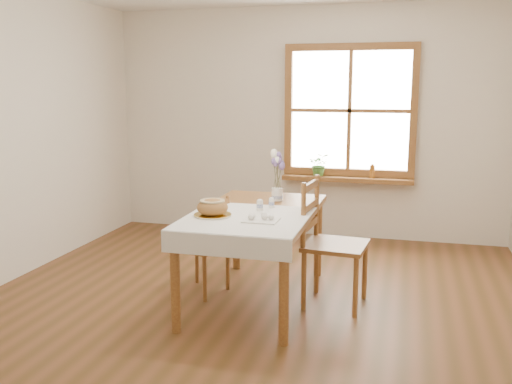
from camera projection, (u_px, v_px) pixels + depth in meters
ground at (246, 314)px, 4.38m from camera, size 5.00×5.00×0.00m
room_walls at (245, 89)px, 4.07m from camera, size 4.60×5.10×2.65m
window at (350, 111)px, 6.33m from camera, size 1.46×0.08×1.46m
window_sill at (347, 179)px, 6.41m from camera, size 1.46×0.20×0.05m
dining_table at (256, 221)px, 4.55m from camera, size 0.90×1.60×0.75m
table_linen at (245, 218)px, 4.24m from camera, size 0.91×0.99×0.01m
chair_left at (200, 245)px, 4.78m from camera, size 0.50×0.48×0.82m
chair_right at (336, 243)px, 4.49m from camera, size 0.54×0.52×1.01m
bread_plate at (213, 215)px, 4.29m from camera, size 0.29×0.29×0.01m
bread_loaf at (213, 206)px, 4.28m from camera, size 0.24×0.24×0.13m
egg_napkin at (261, 220)px, 4.14m from camera, size 0.25×0.21×0.01m
eggs at (261, 216)px, 4.14m from camera, size 0.19×0.17×0.04m
salt_shaker at (272, 202)px, 4.58m from camera, size 0.05×0.05×0.09m
pepper_shaker at (260, 205)px, 4.46m from camera, size 0.07×0.07×0.10m
flower_vase at (277, 195)px, 4.87m from camera, size 0.10×0.10×0.11m
lavender_bouquet at (277, 171)px, 4.83m from camera, size 0.17×0.17×0.32m
potted_plant at (319, 167)px, 6.46m from camera, size 0.27×0.29×0.20m
amber_bottle at (372, 171)px, 6.32m from camera, size 0.07×0.07×0.16m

